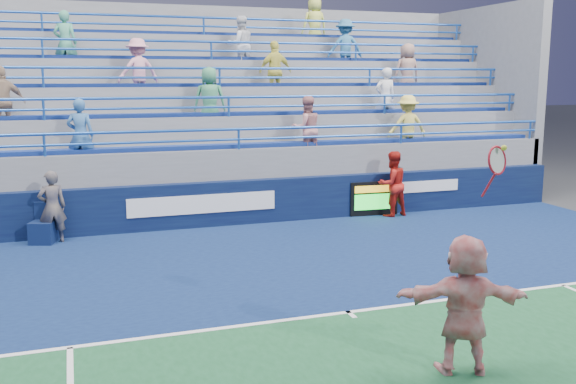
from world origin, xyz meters
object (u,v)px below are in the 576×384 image
object	(u,v)px
judge_chair	(43,231)
ball_girl	(392,184)
line_judge	(52,207)
tennis_player	(465,304)
serve_speed_board	(374,199)

from	to	relation	value
judge_chair	ball_girl	distance (m)	8.60
judge_chair	line_judge	xyz separation A→B (m)	(0.22, -0.04, 0.53)
tennis_player	ball_girl	world-z (taller)	tennis_player
serve_speed_board	ball_girl	size ratio (longest dim) A/B	0.77
line_judge	ball_girl	world-z (taller)	ball_girl
judge_chair	ball_girl	world-z (taller)	ball_girl
serve_speed_board	tennis_player	bearing A→B (deg)	-109.38
tennis_player	ball_girl	distance (m)	9.08
serve_speed_board	tennis_player	size ratio (longest dim) A/B	0.47
judge_chair	line_judge	distance (m)	0.57
tennis_player	ball_girl	size ratio (longest dim) A/B	1.64
judge_chair	line_judge	world-z (taller)	line_judge
judge_chair	tennis_player	bearing A→B (deg)	-58.42
tennis_player	line_judge	bearing A→B (deg)	120.59
serve_speed_board	ball_girl	bearing A→B (deg)	-27.01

